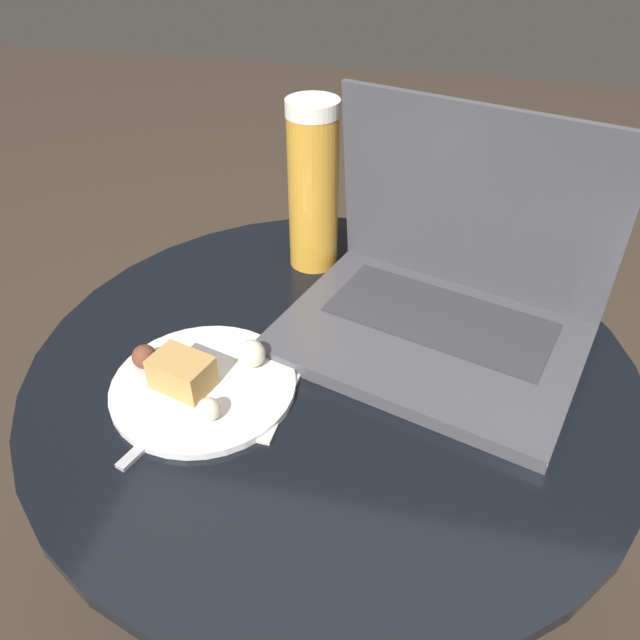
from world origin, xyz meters
name	(u,v)px	position (x,y,z in m)	size (l,w,h in m)	color
ground_plane	(329,582)	(0.00, 0.00, 0.00)	(6.00, 6.00, 0.00)	#382D23
table	(331,434)	(0.00, 0.00, 0.37)	(0.73, 0.73, 0.50)	#515156
napkin	(218,392)	(-0.12, -0.08, 0.50)	(0.17, 0.12, 0.00)	silver
laptop	(443,294)	(0.12, 0.09, 0.55)	(0.42, 0.35, 0.27)	#47474C
beer_glass	(313,187)	(-0.07, 0.21, 0.62)	(0.07, 0.07, 0.24)	gold
snack_plate	(200,381)	(-0.14, -0.08, 0.51)	(0.21, 0.21, 0.05)	white
fork	(185,408)	(-0.14, -0.12, 0.50)	(0.07, 0.17, 0.00)	#B2B2B7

